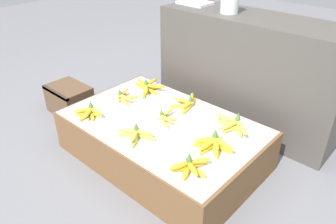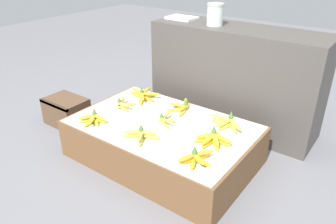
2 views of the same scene
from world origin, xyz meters
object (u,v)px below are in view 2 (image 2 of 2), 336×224
foam_tray_white (182,18)px  banana_bunch_middle_midleft (165,120)px  wooden_crate (67,111)px  banana_bunch_middle_left (123,104)px  banana_bunch_back_midright (227,123)px  banana_bunch_front_midright (196,158)px  banana_bunch_front_midleft (141,135)px  banana_bunch_back_midleft (182,107)px  banana_bunch_middle_midright (213,139)px  banana_bunch_back_left (143,95)px  banana_bunch_front_left (93,119)px  glass_jar (215,14)px

foam_tray_white → banana_bunch_middle_midleft: bearing=-63.0°
wooden_crate → banana_bunch_middle_midleft: bearing=5.2°
wooden_crate → banana_bunch_middle_midleft: banana_bunch_middle_midleft is taller
banana_bunch_middle_left → banana_bunch_back_midright: banana_bunch_back_midright is taller
banana_bunch_middle_left → banana_bunch_middle_midleft: 0.39m
banana_bunch_front_midright → banana_bunch_front_midleft: bearing=178.6°
wooden_crate → banana_bunch_back_midright: (1.32, 0.28, 0.20)m
banana_bunch_front_midright → foam_tray_white: bearing=128.0°
foam_tray_white → wooden_crate: bearing=-124.7°
banana_bunch_back_midleft → banana_bunch_middle_midleft: bearing=-86.4°
banana_bunch_front_midleft → banana_bunch_back_midright: banana_bunch_back_midright is taller
banana_bunch_back_midleft → wooden_crate: bearing=-161.9°
banana_bunch_front_midleft → banana_bunch_middle_midright: (0.38, 0.22, 0.00)m
banana_bunch_back_left → banana_bunch_back_midleft: bearing=0.4°
banana_bunch_front_left → banana_bunch_middle_left: 0.29m
banana_bunch_front_left → banana_bunch_middle_midleft: size_ratio=1.00×
banana_bunch_front_left → banana_bunch_middle_midright: (0.77, 0.24, 0.00)m
banana_bunch_middle_midright → banana_bunch_back_midright: bearing=96.1°
banana_bunch_front_left → foam_tray_white: foam_tray_white is taller
banana_bunch_middle_midleft → banana_bunch_front_midright: bearing=-33.0°
glass_jar → banana_bunch_front_left: bearing=-109.7°
banana_bunch_back_midright → banana_bunch_back_left: bearing=177.8°
banana_bunch_front_midleft → banana_bunch_back_midleft: same height
banana_bunch_middle_midleft → banana_bunch_back_left: (-0.37, 0.22, 0.01)m
banana_bunch_back_midleft → banana_bunch_back_midright: (0.38, -0.03, 0.01)m
banana_bunch_back_midright → glass_jar: 0.85m
banana_bunch_front_left → banana_bunch_back_midleft: (0.37, 0.50, -0.00)m
banana_bunch_front_midright → banana_bunch_middle_left: bearing=161.3°
banana_bunch_back_left → banana_bunch_back_midright: (0.74, -0.03, 0.01)m
banana_bunch_front_left → foam_tray_white: (0.01, 1.03, 0.50)m
glass_jar → banana_bunch_back_left: bearing=-125.7°
wooden_crate → banana_bunch_back_midright: banana_bunch_back_midright is taller
banana_bunch_middle_midright → glass_jar: 1.02m
banana_bunch_middle_midleft → glass_jar: glass_jar is taller
banana_bunch_front_left → banana_bunch_back_left: 0.50m
foam_tray_white → banana_bunch_back_midright: bearing=-36.8°
banana_bunch_back_left → banana_bunch_middle_midleft: bearing=-30.4°
glass_jar → banana_bunch_back_midleft: bearing=-86.7°
banana_bunch_middle_midright → glass_jar: (-0.43, 0.72, 0.57)m
banana_bunch_front_midleft → banana_bunch_middle_midright: 0.44m
banana_bunch_front_midright → banana_bunch_middle_midright: banana_bunch_middle_midright is taller
banana_bunch_middle_left → banana_bunch_back_midleft: banana_bunch_back_midleft is taller
banana_bunch_middle_left → banana_bunch_back_midright: size_ratio=0.68×
banana_bunch_front_midleft → banana_bunch_middle_midleft: size_ratio=1.22×
banana_bunch_back_midleft → banana_bunch_front_left: bearing=-126.4°
wooden_crate → glass_jar: 1.42m
banana_bunch_front_midleft → banana_bunch_back_left: (-0.38, 0.48, -0.00)m
banana_bunch_front_midright → banana_bunch_middle_midleft: bearing=147.0°
wooden_crate → banana_bunch_front_midleft: 1.00m
banana_bunch_front_midleft → banana_bunch_front_midright: bearing=-1.4°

